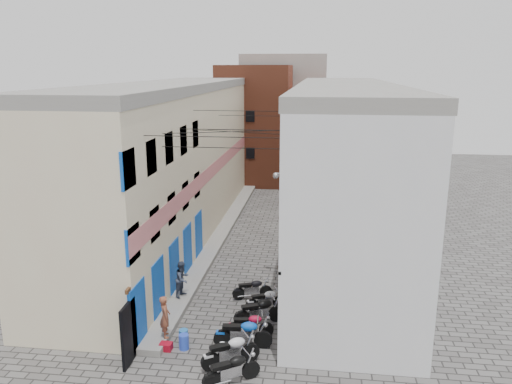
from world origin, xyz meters
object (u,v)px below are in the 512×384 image
at_px(motorcycle_g, 252,288).
at_px(person_a, 165,316).
at_px(motorcycle_a, 231,368).
at_px(motorcycle_f, 266,299).
at_px(motorcycle_b, 231,350).
at_px(motorcycle_c, 243,332).
at_px(motorcycle_e, 259,310).
at_px(person_b, 183,279).
at_px(motorcycle_d, 250,324).
at_px(water_jug_near, 184,342).
at_px(red_crate, 166,347).
at_px(water_jug_far, 184,336).

distance_m(motorcycle_g, person_a, 4.79).
xyz_separation_m(motorcycle_a, motorcycle_f, (0.52, 5.13, -0.07)).
xyz_separation_m(motorcycle_b, motorcycle_c, (0.23, 1.18, 0.01)).
height_order(motorcycle_e, person_a, person_a).
xyz_separation_m(motorcycle_f, person_b, (-3.64, 0.34, 0.53)).
height_order(motorcycle_d, person_a, person_a).
xyz_separation_m(motorcycle_b, motorcycle_g, (0.03, 5.10, -0.10)).
bearing_deg(motorcycle_c, motorcycle_g, 178.26).
relative_size(water_jug_near, red_crate, 1.28).
xyz_separation_m(motorcycle_c, motorcycle_e, (0.38, 1.77, -0.01)).
bearing_deg(person_b, red_crate, -153.92).
bearing_deg(water_jug_near, red_crate, -165.82).
distance_m(motorcycle_b, motorcycle_f, 4.20).
distance_m(water_jug_near, water_jug_far, 0.42).
height_order(motorcycle_a, motorcycle_b, motorcycle_b).
relative_size(motorcycle_a, water_jug_far, 3.81).
bearing_deg(motorcycle_g, motorcycle_d, -12.87).
height_order(motorcycle_a, motorcycle_e, motorcycle_e).
bearing_deg(person_a, motorcycle_c, -113.62).
bearing_deg(motorcycle_e, motorcycle_g, 171.53).
xyz_separation_m(water_jug_near, water_jug_far, (-0.12, 0.40, -0.02)).
relative_size(motorcycle_e, motorcycle_g, 1.18).
xyz_separation_m(motorcycle_a, motorcycle_e, (0.40, 3.94, 0.03)).
relative_size(motorcycle_b, motorcycle_c, 0.98).
xyz_separation_m(motorcycle_c, motorcycle_f, (0.50, 2.96, -0.11)).
relative_size(person_b, water_jug_near, 2.80).
distance_m(motorcycle_a, motorcycle_f, 5.15).
bearing_deg(motorcycle_e, water_jug_far, -79.63).
xyz_separation_m(motorcycle_d, water_jug_near, (-2.23, -1.17, -0.23)).
bearing_deg(red_crate, motorcycle_d, 24.98).
height_order(motorcycle_b, motorcycle_g, motorcycle_b).
height_order(motorcycle_b, water_jug_near, motorcycle_b).
xyz_separation_m(motorcycle_d, water_jug_far, (-2.36, -0.77, -0.25)).
bearing_deg(motorcycle_g, person_b, -97.32).
relative_size(motorcycle_b, person_b, 1.33).
xyz_separation_m(motorcycle_a, water_jug_near, (-2.06, 1.79, -0.29)).
distance_m(motorcycle_c, motorcycle_f, 3.00).
xyz_separation_m(person_a, person_b, (-0.28, 3.33, -0.01)).
height_order(person_b, red_crate, person_b).
bearing_deg(motorcycle_e, motorcycle_f, 150.69).
height_order(motorcycle_d, person_b, person_b).
relative_size(person_a, water_jug_near, 2.83).
height_order(motorcycle_d, motorcycle_f, motorcycle_d).
relative_size(motorcycle_g, person_a, 1.11).
bearing_deg(motorcycle_e, water_jug_near, -72.60).
xyz_separation_m(motorcycle_a, person_b, (-3.12, 5.46, 0.46)).
distance_m(motorcycle_f, person_a, 4.53).
xyz_separation_m(motorcycle_d, person_b, (-3.29, 2.50, 0.52)).
distance_m(motorcycle_d, person_b, 4.16).
relative_size(person_b, water_jug_far, 3.02).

